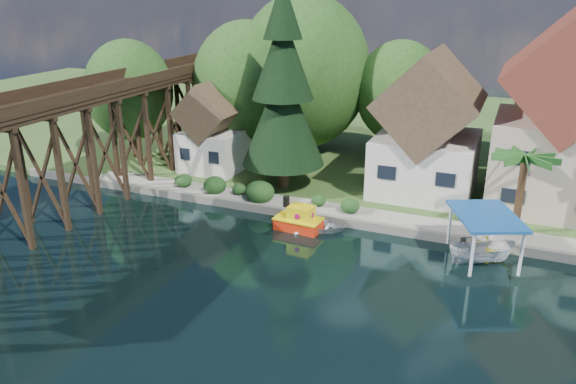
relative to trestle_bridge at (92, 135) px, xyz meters
name	(u,v)px	position (x,y,z in m)	size (l,w,h in m)	color
ground	(256,268)	(16.00, -5.17, -5.35)	(140.00, 140.00, 0.00)	black
bank	(388,133)	(16.00, 28.83, -5.10)	(140.00, 52.00, 0.50)	#315221
seawall	(358,224)	(20.00, 2.83, -5.04)	(60.00, 0.40, 0.62)	slate
promenade	(391,219)	(22.00, 4.13, -4.82)	(50.00, 2.60, 0.06)	gray
trestle_bridge	(92,135)	(0.00, 0.00, 0.00)	(4.12, 44.18, 9.30)	black
house_left	(428,134)	(23.00, 10.83, -0.21)	(7.64, 8.64, 11.02)	silver
house_center	(559,127)	(32.00, 11.33, 1.07)	(8.65, 9.18, 13.89)	#BAA791
shed	(214,133)	(5.00, 9.33, -1.52)	(5.09, 5.40, 7.85)	silver
bg_trees	(371,90)	(17.00, 16.08, 1.94)	(49.90, 13.30, 10.57)	#382314
shrubs	(254,189)	(11.40, 4.09, -4.12)	(15.76, 2.47, 1.70)	#153B15
conifer	(283,91)	(12.38, 7.45, 2.87)	(6.52, 6.52, 16.04)	#382314
palm_tree	(525,160)	(30.02, 5.02, 0.14)	(4.36, 4.36, 5.72)	#382314
tugboat	(299,220)	(16.31, 1.04, -4.65)	(3.32, 1.97, 2.33)	red
boat_white_a	(318,224)	(17.50, 1.56, -4.95)	(2.79, 3.90, 0.81)	silver
boat_canopy	(483,243)	(28.30, 0.69, -3.98)	(5.12, 5.90, 3.19)	silver
boat_yellow	(489,245)	(28.63, 1.88, -4.62)	(2.38, 2.76, 1.45)	yellow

